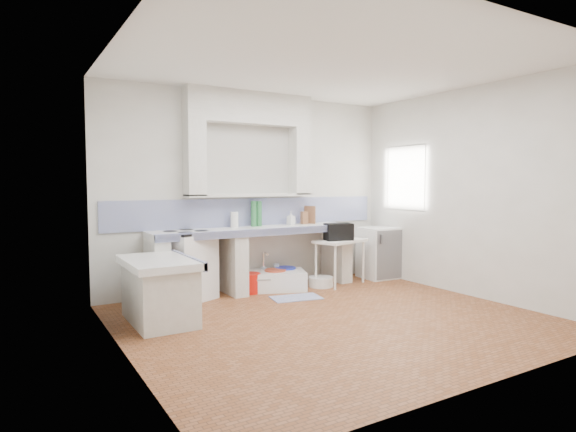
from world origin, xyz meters
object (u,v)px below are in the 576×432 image
sink (270,281)px  stove (186,267)px  fridge (378,253)px  side_table (340,262)px

sink → stove: bearing=-160.9°
stove → fridge: bearing=-27.7°
stove → fridge: size_ratio=1.06×
sink → fridge: (1.91, -0.14, 0.29)m
sink → side_table: (1.07, -0.24, 0.22)m
stove → side_table: (2.28, -0.29, -0.09)m
sink → fridge: 1.94m
stove → side_table: bearing=-31.4°
sink → fridge: fridge is taller
stove → sink: bearing=-26.7°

